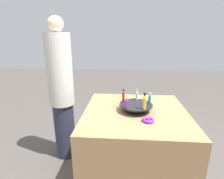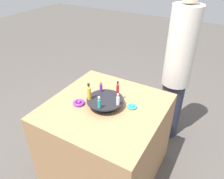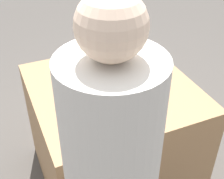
{
  "view_description": "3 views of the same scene",
  "coord_description": "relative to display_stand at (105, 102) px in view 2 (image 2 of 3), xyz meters",
  "views": [
    {
      "loc": [
        1.45,
        -0.1,
        1.41
      ],
      "look_at": [
        -0.1,
        -0.22,
        0.93
      ],
      "focal_mm": 28.0,
      "sensor_mm": 36.0,
      "label": 1
    },
    {
      "loc": [
        -0.76,
        1.2,
        1.82
      ],
      "look_at": [
        -0.03,
        -0.06,
        0.9
      ],
      "focal_mm": 35.0,
      "sensor_mm": 36.0,
      "label": 2
    },
    {
      "loc": [
        -0.58,
        -1.36,
        1.79
      ],
      "look_at": [
        -0.11,
        -0.26,
        0.94
      ],
      "focal_mm": 50.0,
      "sensor_mm": 36.0,
      "label": 3
    }
  ],
  "objects": [
    {
      "name": "ground_plane",
      "position": [
        0.0,
        0.0,
        -0.81
      ],
      "size": [
        12.0,
        12.0,
        0.0
      ],
      "primitive_type": "plane",
      "color": "#4C4742"
    },
    {
      "name": "party_table",
      "position": [
        0.0,
        0.0,
        -0.42
      ],
      "size": [
        0.92,
        0.92,
        0.77
      ],
      "color": "#9E754C",
      "rests_on": "ground_plane"
    },
    {
      "name": "display_stand",
      "position": [
        0.0,
        0.0,
        0.0
      ],
      "size": [
        0.29,
        0.29,
        0.07
      ],
      "color": "black",
      "rests_on": "party_table"
    },
    {
      "name": "bottle_clear",
      "position": [
        -0.12,
        0.01,
        0.07
      ],
      "size": [
        0.03,
        0.03,
        0.1
      ],
      "color": "silver",
      "rests_on": "display_stand"
    },
    {
      "name": "bottle_red",
      "position": [
        -0.05,
        -0.11,
        0.08
      ],
      "size": [
        0.02,
        0.02,
        0.12
      ],
      "color": "#B21E23",
      "rests_on": "display_stand"
    },
    {
      "name": "bottle_purple",
      "position": [
        0.09,
        -0.08,
        0.07
      ],
      "size": [
        0.02,
        0.02,
        0.09
      ],
      "color": "#702D93",
      "rests_on": "display_stand"
    },
    {
      "name": "bottle_gold",
      "position": [
        0.11,
        0.06,
        0.09
      ],
      "size": [
        0.03,
        0.03,
        0.14
      ],
      "color": "gold",
      "rests_on": "display_stand"
    },
    {
      "name": "bottle_teal",
      "position": [
        -0.02,
        0.12,
        0.07
      ],
      "size": [
        0.02,
        0.02,
        0.1
      ],
      "color": "teal",
      "rests_on": "display_stand"
    },
    {
      "name": "ribbon_bow_purple",
      "position": [
        0.2,
        0.09,
        -0.03
      ],
      "size": [
        0.1,
        0.1,
        0.04
      ],
      "color": "purple",
      "rests_on": "party_table"
    },
    {
      "name": "ribbon_bow_teal",
      "position": [
        -0.2,
        -0.09,
        -0.03
      ],
      "size": [
        0.08,
        0.08,
        0.03
      ],
      "color": "#2DB7CC",
      "rests_on": "party_table"
    },
    {
      "name": "person_figure",
      "position": [
        -0.35,
        -0.8,
        0.0
      ],
      "size": [
        0.27,
        0.27,
        1.6
      ],
      "rotation": [
        0.0,
        0.0,
        1.16
      ],
      "color": "#282D42",
      "rests_on": "ground_plane"
    }
  ]
}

